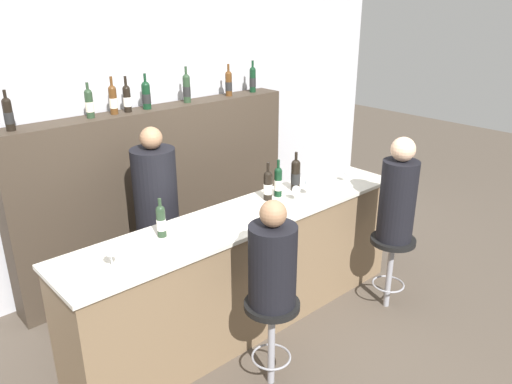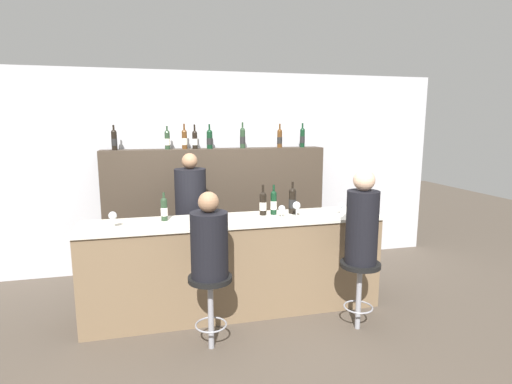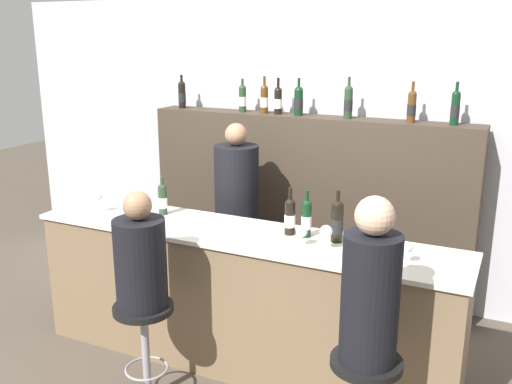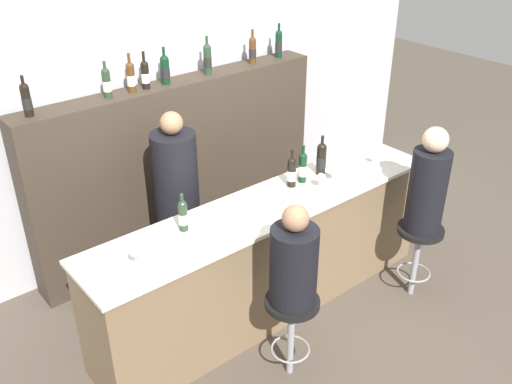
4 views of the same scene
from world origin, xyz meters
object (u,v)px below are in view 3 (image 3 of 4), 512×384
wine_glass_1 (302,232)px  wine_glass_3 (408,249)px  wine_glass_0 (97,198)px  wine_bottle_counter_1 (290,216)px  wine_bottle_backbar_6 (412,106)px  bar_stool_right (365,383)px  wine_bottle_backbar_1 (243,98)px  wine_bottle_backbar_2 (264,98)px  wine_bottle_counter_0 (163,199)px  wine_bottle_backbar_7 (455,107)px  wine_bottle_counter_2 (306,218)px  wine_bottle_backbar_4 (299,100)px  wine_bottle_backbar_5 (348,102)px  bartender (237,228)px  wine_bottle_backbar_3 (278,100)px  guest_seated_left (140,259)px  wine_glass_2 (326,232)px  bar_stool_left (144,326)px  wine_bottle_counter_3 (337,221)px  wine_bottle_backbar_0 (182,94)px  guest_seated_right (371,290)px

wine_glass_1 → wine_glass_3: size_ratio=1.02×
wine_glass_0 → wine_bottle_counter_1: bearing=6.7°
wine_bottle_counter_1 → wine_glass_3: (0.81, -0.17, -0.04)m
wine_bottle_backbar_6 → bar_stool_right: size_ratio=0.48×
wine_bottle_backbar_1 → wine_bottle_backbar_2: size_ratio=0.91×
wine_bottle_counter_0 → wine_bottle_backbar_6: bearing=36.5°
wine_bottle_counter_0 → wine_bottle_backbar_7: 2.28m
wine_bottle_counter_2 → wine_bottle_backbar_2: wine_bottle_backbar_2 is taller
wine_bottle_backbar_4 → wine_glass_1: (0.55, -1.32, -0.66)m
wine_bottle_backbar_5 → bartender: bearing=-142.8°
wine_bottle_backbar_3 → wine_bottle_backbar_7: bearing=0.0°
bar_stool_right → wine_bottle_backbar_7: bearing=86.6°
wine_bottle_counter_1 → guest_seated_left: bearing=-131.5°
wine_glass_2 → bar_stool_left: wine_glass_2 is taller
wine_bottle_counter_1 → wine_glass_1: (0.15, -0.17, -0.04)m
bar_stool_left → wine_bottle_counter_3: bearing=37.2°
wine_bottle_counter_3 → wine_glass_1: bearing=-134.8°
wine_bottle_counter_1 → wine_bottle_backbar_6: 1.41m
wine_glass_1 → guest_seated_left: guest_seated_left is taller
wine_bottle_backbar_2 → wine_glass_3: bearing=-40.9°
wine_bottle_counter_1 → wine_glass_3: 0.83m
wine_bottle_backbar_3 → wine_glass_0: bearing=-124.0°
wine_bottle_backbar_1 → wine_glass_0: (-0.55, -1.32, -0.64)m
wine_bottle_backbar_3 → wine_glass_0: wine_bottle_backbar_3 is taller
wine_bottle_backbar_0 → wine_bottle_backbar_1: 0.62m
wine_bottle_counter_1 → wine_bottle_counter_2: wine_bottle_counter_1 is taller
wine_bottle_backbar_4 → wine_bottle_backbar_0: bearing=180.0°
wine_bottle_counter_0 → wine_bottle_backbar_5: size_ratio=0.85×
guest_seated_right → wine_bottle_counter_1: bearing=134.6°
bar_stool_left → guest_seated_left: (0.00, 0.00, 0.45)m
wine_bottle_counter_3 → wine_bottle_backbar_1: 1.80m
wine_bottle_backbar_4 → wine_glass_0: 1.82m
wine_glass_2 → bartender: 1.32m
wine_bottle_backbar_1 → wine_bottle_counter_1: bearing=-51.0°
wine_bottle_backbar_3 → bartender: 1.15m
bar_stool_right → wine_bottle_backbar_2: bearing=127.5°
wine_bottle_backbar_4 → wine_bottle_counter_1: bearing=-70.7°
bar_stool_left → wine_bottle_backbar_4: bearing=82.1°
wine_glass_2 → wine_bottle_backbar_3: bearing=124.3°
wine_bottle_counter_0 → wine_bottle_backbar_7: size_ratio=0.88×
wine_bottle_backbar_7 → bar_stool_right: 2.26m
wine_bottle_backbar_2 → wine_glass_0: 1.65m
guest_seated_right → wine_glass_1: bearing=135.5°
wine_bottle_counter_1 → wine_bottle_backbar_4: (-0.40, 1.14, 0.63)m
wine_glass_1 → bartender: 1.19m
bar_stool_right → wine_glass_0: bearing=165.4°
guest_seated_right → wine_bottle_backbar_2: bearing=127.5°
wine_bottle_counter_3 → bar_stool_right: bearing=-61.1°
wine_bottle_backbar_5 → wine_glass_2: size_ratio=2.07×
wine_bottle_backbar_2 → wine_glass_0: wine_bottle_backbar_2 is taller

